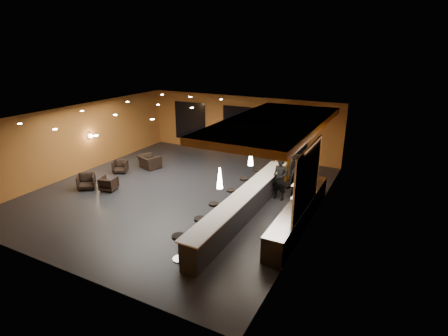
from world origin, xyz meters
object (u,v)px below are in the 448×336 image
at_px(bar_stool_3, 231,195).
at_px(bar_stool_5, 256,175).
at_px(bar_stool_4, 244,184).
at_px(staff_b, 295,173).
at_px(pendant_2, 273,141).
at_px(pendant_0, 220,178).
at_px(prep_counter, 299,213).
at_px(staff_a, 280,179).
at_px(bar_stool_0, 179,244).
at_px(bar_stool_1, 200,226).
at_px(bar_counter, 244,206).
at_px(armchair_b, 109,184).
at_px(armchair_a, 86,182).
at_px(bar_stool_2, 214,210).
at_px(pendant_1, 251,156).
at_px(column, 284,145).
at_px(armchair_d, 149,162).
at_px(staff_c, 300,178).
at_px(armchair_c, 120,167).

height_order(bar_stool_3, bar_stool_5, bar_stool_3).
bearing_deg(bar_stool_4, staff_b, 37.57).
bearing_deg(pendant_2, pendant_0, -90.00).
height_order(prep_counter, staff_a, staff_a).
distance_m(pendant_2, bar_stool_4, 2.29).
bearing_deg(bar_stool_0, pendant_0, 65.38).
bearing_deg(bar_stool_1, bar_stool_3, 95.11).
bearing_deg(bar_counter, bar_stool_1, -107.20).
height_order(bar_counter, bar_stool_4, bar_counter).
height_order(prep_counter, armchair_b, prep_counter).
relative_size(armchair_a, bar_stool_2, 0.99).
bearing_deg(bar_stool_4, bar_stool_3, -89.58).
bearing_deg(pendant_0, armchair_a, 170.49).
xyz_separation_m(prep_counter, armchair_b, (-8.63, -0.88, -0.11)).
height_order(armchair_a, armchair_b, armchair_a).
distance_m(pendant_1, armchair_a, 8.03).
height_order(column, armchair_b, column).
bearing_deg(bar_stool_0, bar_stool_5, 92.11).
distance_m(armchair_d, bar_stool_0, 8.93).
bearing_deg(bar_stool_0, bar_stool_1, 90.20).
relative_size(staff_c, armchair_b, 2.65).
height_order(bar_stool_1, bar_stool_2, bar_stool_1).
relative_size(column, pendant_0, 5.00).
relative_size(armchair_b, bar_stool_3, 0.95).
relative_size(bar_counter, pendant_2, 11.43).
bearing_deg(armchair_a, bar_stool_1, -52.19).
height_order(column, bar_stool_2, column).
xyz_separation_m(column, bar_stool_5, (-0.92, -1.14, -1.29)).
distance_m(bar_counter, armchair_d, 7.51).
height_order(armchair_c, bar_stool_1, bar_stool_1).
bearing_deg(bar_stool_1, bar_stool_2, 99.16).
bearing_deg(bar_stool_0, bar_stool_2, 94.82).
relative_size(armchair_a, armchair_c, 1.08).
distance_m(bar_counter, staff_a, 2.41).
height_order(bar_counter, bar_stool_0, bar_counter).
distance_m(pendant_2, armchair_b, 7.71).
bearing_deg(armchair_a, pendant_1, -31.47).
xyz_separation_m(pendant_1, bar_stool_4, (-0.94, 1.52, -1.85)).
bearing_deg(bar_stool_2, bar_stool_1, -80.84).
bearing_deg(bar_stool_1, column, 84.34).
height_order(pendant_2, bar_stool_0, pendant_2).
height_order(armchair_a, bar_stool_4, bar_stool_4).
height_order(bar_stool_1, bar_stool_4, bar_stool_1).
bearing_deg(armchair_d, staff_c, -161.39).
bearing_deg(pendant_2, staff_b, 26.72).
bearing_deg(bar_stool_1, pendant_2, 82.60).
bearing_deg(pendant_0, bar_counter, 90.00).
bearing_deg(bar_stool_4, bar_stool_5, 89.35).
bearing_deg(staff_c, prep_counter, -98.90).
xyz_separation_m(staff_a, bar_stool_0, (-1.30, -5.74, -0.39)).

